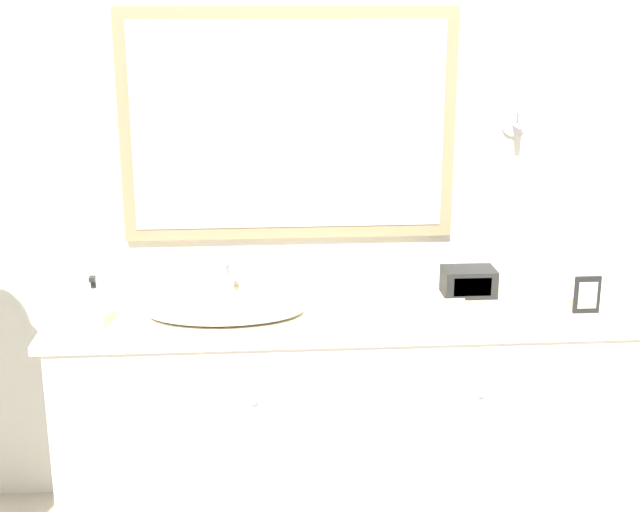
{
  "coord_description": "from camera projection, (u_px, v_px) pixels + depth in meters",
  "views": [
    {
      "loc": [
        -0.36,
        -2.67,
        1.94
      ],
      "look_at": [
        -0.14,
        0.31,
        1.06
      ],
      "focal_mm": 50.0,
      "sensor_mm": 36.0,
      "label": 1
    }
  ],
  "objects": [
    {
      "name": "wall_back",
      "position": [
        349.0,
        176.0,
        3.36
      ],
      "size": [
        8.0,
        0.18,
        2.55
      ],
      "color": "silver",
      "rests_on": "ground_plane"
    },
    {
      "name": "vanity_counter",
      "position": [
        358.0,
        418.0,
        3.3
      ],
      "size": [
        2.19,
        0.58,
        0.86
      ],
      "color": "white",
      "rests_on": "ground_plane"
    },
    {
      "name": "sink_basin",
      "position": [
        226.0,
        309.0,
        3.12
      ],
      "size": [
        0.55,
        0.36,
        0.17
      ],
      "color": "silver",
      "rests_on": "vanity_counter"
    },
    {
      "name": "soap_bottle",
      "position": [
        95.0,
        308.0,
        2.95
      ],
      "size": [
        0.05,
        0.05,
        0.19
      ],
      "color": "white",
      "rests_on": "vanity_counter"
    },
    {
      "name": "appliance_box",
      "position": [
        469.0,
        282.0,
        3.31
      ],
      "size": [
        0.19,
        0.13,
        0.1
      ],
      "color": "black",
      "rests_on": "vanity_counter"
    },
    {
      "name": "picture_frame",
      "position": [
        587.0,
        295.0,
        3.12
      ],
      "size": [
        0.09,
        0.01,
        0.13
      ],
      "color": "black",
      "rests_on": "vanity_counter"
    },
    {
      "name": "hand_towel_near_sink",
      "position": [
        368.0,
        296.0,
        3.23
      ],
      "size": [
        0.17,
        0.12,
        0.05
      ],
      "color": "white",
      "rests_on": "vanity_counter"
    },
    {
      "name": "hand_towel_far_corner",
      "position": [
        445.0,
        311.0,
        3.09
      ],
      "size": [
        0.16,
        0.13,
        0.04
      ],
      "color": "white",
      "rests_on": "vanity_counter"
    },
    {
      "name": "metal_tray",
      "position": [
        569.0,
        294.0,
        3.32
      ],
      "size": [
        0.19,
        0.09,
        0.01
      ],
      "color": "#ADADB2",
      "rests_on": "vanity_counter"
    }
  ]
}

